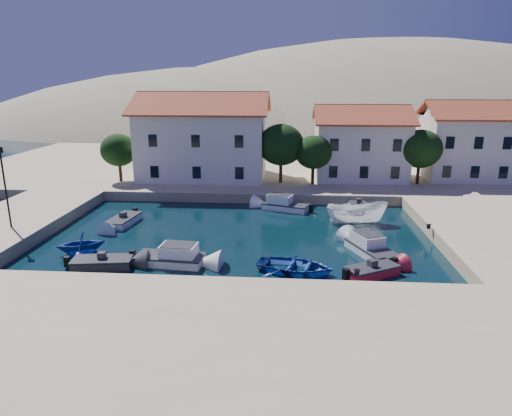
# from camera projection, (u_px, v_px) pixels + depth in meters

# --- Properties ---
(ground) EXTENTS (400.00, 400.00, 0.00)m
(ground) POSITION_uv_depth(u_px,v_px,m) (220.00, 292.00, 26.70)
(ground) COLOR black
(ground) RESTS_ON ground
(quay_south) EXTENTS (52.00, 12.00, 1.00)m
(quay_south) POSITION_uv_depth(u_px,v_px,m) (200.00, 341.00, 20.80)
(quay_south) COLOR tan
(quay_south) RESTS_ON ground
(quay_east) EXTENTS (11.00, 20.00, 1.00)m
(quay_east) POSITION_uv_depth(u_px,v_px,m) (506.00, 236.00, 34.71)
(quay_east) COLOR tan
(quay_east) RESTS_ON ground
(quay_west) EXTENTS (8.00, 20.00, 1.00)m
(quay_west) POSITION_uv_depth(u_px,v_px,m) (9.00, 225.00, 37.51)
(quay_west) COLOR tan
(quay_west) RESTS_ON ground
(quay_north) EXTENTS (80.00, 36.00, 1.00)m
(quay_north) POSITION_uv_depth(u_px,v_px,m) (275.00, 166.00, 62.91)
(quay_north) COLOR tan
(quay_north) RESTS_ON ground
(hills) EXTENTS (254.00, 176.00, 99.00)m
(hills) POSITION_uv_depth(u_px,v_px,m) (339.00, 192.00, 150.26)
(hills) COLOR tan
(hills) RESTS_ON ground
(building_left) EXTENTS (14.70, 9.45, 9.70)m
(building_left) POSITION_uv_depth(u_px,v_px,m) (203.00, 135.00, 52.40)
(building_left) COLOR white
(building_left) RESTS_ON quay_north
(building_mid) EXTENTS (10.50, 8.40, 8.30)m
(building_mid) POSITION_uv_depth(u_px,v_px,m) (360.00, 141.00, 52.28)
(building_mid) COLOR white
(building_mid) RESTS_ON quay_north
(building_right) EXTENTS (9.45, 8.40, 8.80)m
(building_right) POSITION_uv_depth(u_px,v_px,m) (465.00, 139.00, 52.32)
(building_right) COLOR white
(building_right) RESTS_ON quay_north
(trees) EXTENTS (37.30, 5.30, 6.45)m
(trees) POSITION_uv_depth(u_px,v_px,m) (295.00, 148.00, 49.51)
(trees) COLOR #382314
(trees) RESTS_ON quay_north
(lamppost) EXTENTS (0.35, 0.25, 6.22)m
(lamppost) POSITION_uv_depth(u_px,v_px,m) (4.00, 180.00, 34.34)
(lamppost) COLOR black
(lamppost) RESTS_ON quay_west
(bollards) EXTENTS (29.36, 9.56, 0.30)m
(bollards) POSITION_uv_depth(u_px,v_px,m) (270.00, 251.00, 29.90)
(bollards) COLOR black
(bollards) RESTS_ON ground
(motorboat_grey_sw) EXTENTS (4.07, 2.25, 1.25)m
(motorboat_grey_sw) POSITION_uv_depth(u_px,v_px,m) (102.00, 263.00, 30.22)
(motorboat_grey_sw) COLOR #2F2F34
(motorboat_grey_sw) RESTS_ON ground
(cabin_cruiser_south) EXTENTS (4.72, 2.36, 1.60)m
(cabin_cruiser_south) POSITION_uv_depth(u_px,v_px,m) (170.00, 257.00, 30.69)
(cabin_cruiser_south) COLOR white
(cabin_cruiser_south) RESTS_ON ground
(rowboat_south) EXTENTS (5.63, 4.57, 1.03)m
(rowboat_south) POSITION_uv_depth(u_px,v_px,m) (295.00, 272.00, 29.57)
(rowboat_south) COLOR #1C419B
(rowboat_south) RESTS_ON ground
(motorboat_red_se) EXTENTS (3.74, 3.04, 1.25)m
(motorboat_red_se) POSITION_uv_depth(u_px,v_px,m) (372.00, 271.00, 28.94)
(motorboat_red_se) COLOR maroon
(motorboat_red_se) RESTS_ON ground
(cabin_cruiser_east) EXTENTS (3.50, 4.93, 1.60)m
(cabin_cruiser_east) POSITION_uv_depth(u_px,v_px,m) (372.00, 249.00, 32.26)
(cabin_cruiser_east) COLOR white
(cabin_cruiser_east) RESTS_ON ground
(boat_east) EXTENTS (5.45, 2.47, 2.04)m
(boat_east) POSITION_uv_depth(u_px,v_px,m) (356.00, 223.00, 39.59)
(boat_east) COLOR white
(boat_east) RESTS_ON ground
(motorboat_white_ne) EXTENTS (1.77, 3.31, 1.25)m
(motorboat_white_ne) POSITION_uv_depth(u_px,v_px,m) (359.00, 206.00, 43.79)
(motorboat_white_ne) COLOR white
(motorboat_white_ne) RESTS_ON ground
(rowboat_west) EXTENTS (4.14, 3.92, 1.72)m
(rowboat_west) POSITION_uv_depth(u_px,v_px,m) (82.00, 253.00, 32.80)
(rowboat_west) COLOR #1C419B
(rowboat_west) RESTS_ON ground
(motorboat_white_west) EXTENTS (2.21, 4.09, 1.25)m
(motorboat_white_west) POSITION_uv_depth(u_px,v_px,m) (123.00, 221.00, 39.31)
(motorboat_white_west) COLOR white
(motorboat_white_west) RESTS_ON ground
(cabin_cruiser_north) EXTENTS (4.72, 3.18, 1.60)m
(cabin_cruiser_north) POSITION_uv_depth(u_px,v_px,m) (286.00, 205.00, 43.54)
(cabin_cruiser_north) COLOR white
(cabin_cruiser_north) RESTS_ON ground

